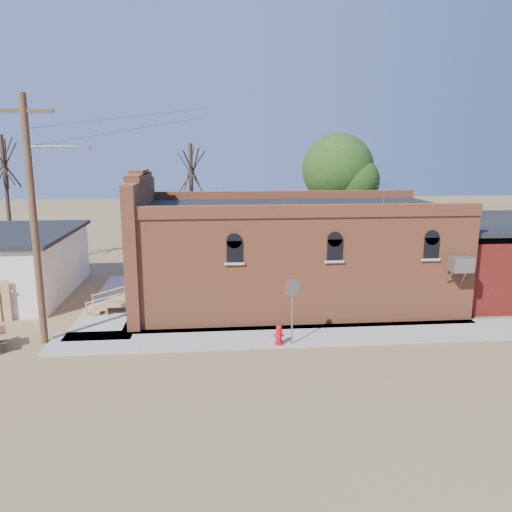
{
  "coord_description": "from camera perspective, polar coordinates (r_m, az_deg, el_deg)",
  "views": [
    {
      "loc": [
        -1.91,
        -17.14,
        7.05
      ],
      "look_at": [
        0.12,
        4.83,
        2.4
      ],
      "focal_mm": 35.0,
      "sensor_mm": 36.0,
      "label": 1
    }
  ],
  "objects": [
    {
      "name": "stop_sign",
      "position": [
        18.1,
        4.18,
        -4.35
      ],
      "size": [
        0.61,
        0.39,
        2.49
      ],
      "rotation": [
        0.0,
        0.0,
        0.11
      ],
      "color": "gray",
      "rests_on": "sidewalk_south"
    },
    {
      "name": "brick_bar",
      "position": [
        23.39,
        3.57,
        0.26
      ],
      "size": [
        16.4,
        7.97,
        6.3
      ],
      "color": "#B45C37",
      "rests_on": "ground"
    },
    {
      "name": "tree_bare_near",
      "position": [
        30.18,
        -7.45,
        9.74
      ],
      "size": [
        2.8,
        2.8,
        7.65
      ],
      "color": "#463228",
      "rests_on": "ground"
    },
    {
      "name": "tree_leafy",
      "position": [
        31.66,
        9.33,
        9.73
      ],
      "size": [
        4.4,
        4.4,
        8.15
      ],
      "color": "#463228",
      "rests_on": "ground"
    },
    {
      "name": "sidewalk_south",
      "position": [
        19.65,
        5.13,
        -9.05
      ],
      "size": [
        19.0,
        2.2,
        0.08
      ],
      "primitive_type": "cube",
      "color": "#9E9991",
      "rests_on": "ground"
    },
    {
      "name": "utility_pole",
      "position": [
        19.5,
        -23.95,
        4.17
      ],
      "size": [
        3.12,
        0.26,
        9.0
      ],
      "color": "#503820",
      "rests_on": "ground"
    },
    {
      "name": "red_shed",
      "position": [
        26.74,
        24.93,
        0.49
      ],
      "size": [
        5.4,
        6.4,
        4.3
      ],
      "color": "#4F180D",
      "rests_on": "ground"
    },
    {
      "name": "tree_bare_far",
      "position": [
        33.41,
        -26.89,
        9.46
      ],
      "size": [
        2.8,
        2.8,
        8.16
      ],
      "color": "#463228",
      "rests_on": "ground"
    },
    {
      "name": "sidewalk_west",
      "position": [
        24.57,
        -15.4,
        -5.12
      ],
      "size": [
        2.6,
        10.0,
        0.08
      ],
      "primitive_type": "cube",
      "color": "#9E9991",
      "rests_on": "ground"
    },
    {
      "name": "fire_hydrant",
      "position": [
        18.52,
        2.64,
        -8.98
      ],
      "size": [
        0.43,
        0.4,
        0.75
      ],
      "rotation": [
        0.0,
        0.0,
        -0.17
      ],
      "color": "red",
      "rests_on": "sidewalk_south"
    },
    {
      "name": "trash_barrel",
      "position": [
        22.31,
        -13.84,
        -5.48
      ],
      "size": [
        0.6,
        0.6,
        0.87
      ],
      "primitive_type": "cylinder",
      "rotation": [
        0.0,
        0.0,
        0.06
      ],
      "color": "navy",
      "rests_on": "sidewalk_west"
    },
    {
      "name": "ground",
      "position": [
        18.63,
        1.02,
        -10.34
      ],
      "size": [
        120.0,
        120.0,
        0.0
      ],
      "primitive_type": "plane",
      "color": "brown",
      "rests_on": "ground"
    }
  ]
}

